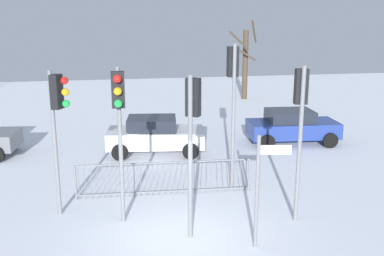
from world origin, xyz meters
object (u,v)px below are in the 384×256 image
object	(u,v)px
traffic_light_rear_right	(119,112)
car_white_near	(155,135)
traffic_light_foreground_right	(300,108)
traffic_light_rear_left	(193,119)
traffic_light_foreground_left	(233,84)
bare_tree_centre	(245,62)
car_blue_trailing	(292,126)
traffic_light_mid_right	(58,111)
direction_sign_post	(260,185)

from	to	relation	value
traffic_light_rear_right	car_white_near	bearing A→B (deg)	-100.37
traffic_light_foreground_right	traffic_light_rear_left	xyz separation A→B (m)	(-2.88, -0.43, -0.08)
traffic_light_foreground_left	car_white_near	xyz separation A→B (m)	(-1.98, 4.19, -2.58)
traffic_light_foreground_left	bare_tree_centre	distance (m)	16.27
car_blue_trailing	bare_tree_centre	xyz separation A→B (m)	(1.23, 10.82, 1.68)
traffic_light_rear_right	bare_tree_centre	xyz separation A→B (m)	(8.69, 17.34, -0.58)
traffic_light_mid_right	traffic_light_foreground_left	bearing A→B (deg)	127.71
traffic_light_rear_right	bare_tree_centre	bearing A→B (deg)	-113.34
traffic_light_mid_right	direction_sign_post	xyz separation A→B (m)	(4.67, -2.69, -1.37)
traffic_light_rear_right	bare_tree_centre	distance (m)	19.40
traffic_light_rear_left	bare_tree_centre	distance (m)	19.58
traffic_light_rear_left	direction_sign_post	world-z (taller)	traffic_light_rear_left
traffic_light_rear_right	direction_sign_post	size ratio (longest dim) A/B	1.50
traffic_light_foreground_right	traffic_light_rear_left	distance (m)	2.91
traffic_light_foreground_right	traffic_light_foreground_left	xyz separation A→B (m)	(-1.11, 2.46, 0.30)
car_white_near	car_blue_trailing	bearing A→B (deg)	11.06
direction_sign_post	car_blue_trailing	xyz separation A→B (m)	(4.35, 8.34, -0.78)
traffic_light_mid_right	car_white_near	world-z (taller)	traffic_light_mid_right
direction_sign_post	bare_tree_centre	xyz separation A→B (m)	(5.59, 19.16, 0.90)
traffic_light_rear_right	car_blue_trailing	size ratio (longest dim) A/B	1.05
bare_tree_centre	traffic_light_foreground_right	bearing A→B (deg)	-102.98
bare_tree_centre	traffic_light_mid_right	bearing A→B (deg)	-121.91
car_white_near	bare_tree_centre	size ratio (longest dim) A/B	0.77
traffic_light_mid_right	direction_sign_post	distance (m)	5.56
direction_sign_post	bare_tree_centre	bearing A→B (deg)	83.53
traffic_light_rear_left	car_blue_trailing	world-z (taller)	traffic_light_rear_left
traffic_light_foreground_right	traffic_light_mid_right	world-z (taller)	traffic_light_foreground_right
traffic_light_foreground_right	direction_sign_post	bearing A→B (deg)	-130.84
traffic_light_rear_left	car_white_near	world-z (taller)	traffic_light_rear_left
traffic_light_rear_left	car_blue_trailing	distance (m)	9.67
traffic_light_rear_left	car_white_near	xyz separation A→B (m)	(-0.20, 7.09, -2.20)
traffic_light_foreground_right	traffic_light_rear_right	xyz separation A→B (m)	(-4.58, 0.50, -0.02)
traffic_light_mid_right	car_blue_trailing	size ratio (longest dim) A/B	1.02
traffic_light_rear_left	car_blue_trailing	bearing A→B (deg)	87.00
traffic_light_mid_right	car_blue_trailing	xyz separation A→B (m)	(9.03, 5.65, -2.15)
direction_sign_post	car_blue_trailing	size ratio (longest dim) A/B	0.70
traffic_light_foreground_right	car_white_near	distance (m)	7.68
traffic_light_rear_right	traffic_light_mid_right	bearing A→B (deg)	-25.63
direction_sign_post	bare_tree_centre	world-z (taller)	bare_tree_centre
direction_sign_post	car_blue_trailing	world-z (taller)	direction_sign_post
direction_sign_post	traffic_light_rear_left	bearing A→B (deg)	157.52
traffic_light_foreground_right	bare_tree_centre	size ratio (longest dim) A/B	0.80
traffic_light_rear_right	direction_sign_post	distance (m)	3.89
traffic_light_foreground_right	car_blue_trailing	distance (m)	7.92
traffic_light_mid_right	direction_sign_post	world-z (taller)	traffic_light_mid_right
traffic_light_rear_left	direction_sign_post	xyz separation A→B (m)	(1.41, -0.89, -1.41)
car_white_near	bare_tree_centre	distance (m)	13.41
traffic_light_foreground_right	traffic_light_rear_right	world-z (taller)	traffic_light_foreground_right
traffic_light_foreground_right	car_white_near	xyz separation A→B (m)	(-3.08, 6.65, -2.28)
traffic_light_rear_left	traffic_light_foreground_left	xyz separation A→B (m)	(1.77, 2.90, 0.38)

